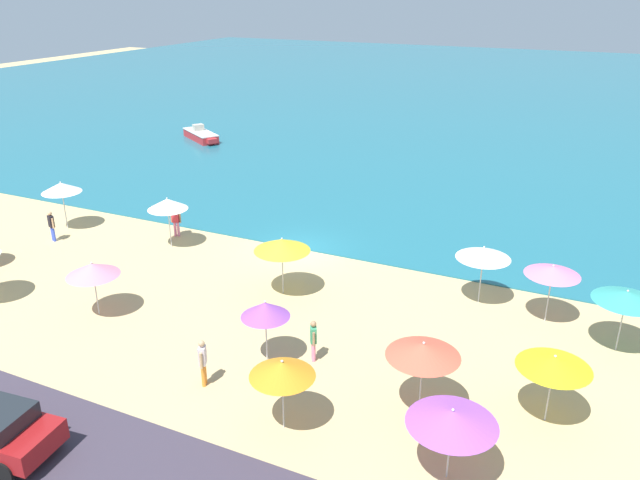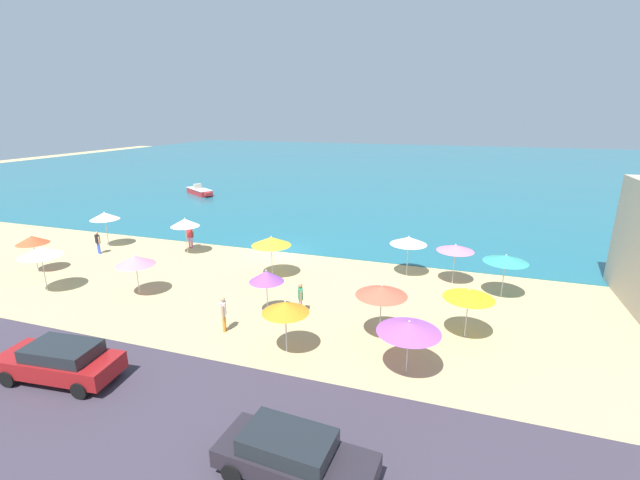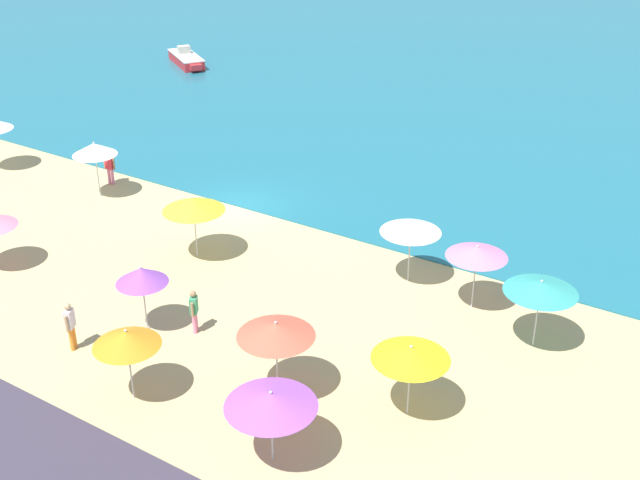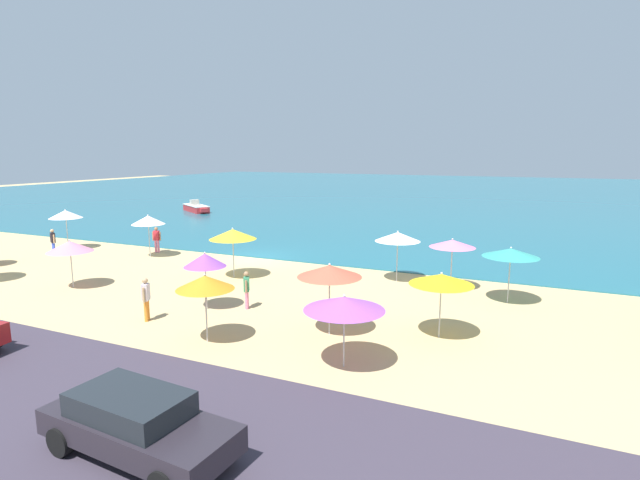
# 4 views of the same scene
# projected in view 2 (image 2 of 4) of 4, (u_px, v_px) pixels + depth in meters

# --- Properties ---
(ground_plane) EXTENTS (160.00, 160.00, 0.00)m
(ground_plane) POSITION_uv_depth(u_px,v_px,m) (280.00, 252.00, 31.09)
(ground_plane) COLOR tan
(sea) EXTENTS (150.00, 110.00, 0.05)m
(sea) POSITION_uv_depth(u_px,v_px,m) (396.00, 165.00, 81.11)
(sea) COLOR #1E6577
(sea) RESTS_ON ground_plane
(coastal_road) EXTENTS (80.00, 8.00, 0.06)m
(coastal_road) POSITION_uv_depth(u_px,v_px,m) (72.00, 407.00, 14.72)
(coastal_road) COLOR #3A3240
(coastal_road) RESTS_ON ground_plane
(beach_umbrella_0) EXTENTS (2.01, 2.01, 2.65)m
(beach_umbrella_0) POSITION_uv_depth(u_px,v_px,m) (185.00, 223.00, 30.04)
(beach_umbrella_0) COLOR #B2B2B7
(beach_umbrella_0) RESTS_ON ground_plane
(beach_umbrella_1) EXTENTS (2.28, 2.28, 2.60)m
(beach_umbrella_1) POSITION_uv_depth(u_px,v_px,m) (382.00, 291.00, 18.55)
(beach_umbrella_1) COLOR #B2B2B7
(beach_umbrella_1) RESTS_ON ground_plane
(beach_umbrella_2) EXTENTS (2.09, 2.09, 2.69)m
(beach_umbrella_2) POSITION_uv_depth(u_px,v_px,m) (105.00, 216.00, 31.74)
(beach_umbrella_2) COLOR #B2B2B7
(beach_umbrella_2) RESTS_ON ground_plane
(beach_umbrella_3) EXTENTS (1.73, 1.73, 2.42)m
(beach_umbrella_3) POSITION_uv_depth(u_px,v_px,m) (266.00, 276.00, 20.85)
(beach_umbrella_3) COLOR #B2B2B7
(beach_umbrella_3) RESTS_ON ground_plane
(beach_umbrella_5) EXTENTS (1.97, 1.97, 2.41)m
(beach_umbrella_5) POSITION_uv_depth(u_px,v_px,m) (285.00, 307.00, 17.49)
(beach_umbrella_5) COLOR #B2B2B7
(beach_umbrella_5) RESTS_ON ground_plane
(beach_umbrella_6) EXTENTS (1.88, 1.88, 2.45)m
(beach_umbrella_6) POSITION_uv_depth(u_px,v_px,m) (32.00, 240.00, 26.61)
(beach_umbrella_6) COLOR #B2B2B7
(beach_umbrella_6) RESTS_ON ground_plane
(beach_umbrella_7) EXTENTS (2.23, 2.23, 2.35)m
(beach_umbrella_7) POSITION_uv_depth(u_px,v_px,m) (469.00, 294.00, 18.73)
(beach_umbrella_7) COLOR #B2B2B7
(beach_umbrella_7) RESTS_ON ground_plane
(beach_umbrella_8) EXTENTS (2.25, 2.25, 2.57)m
(beach_umbrella_8) POSITION_uv_depth(u_px,v_px,m) (409.00, 241.00, 25.96)
(beach_umbrella_8) COLOR #B2B2B7
(beach_umbrella_8) RESTS_ON ground_plane
(beach_umbrella_9) EXTENTS (2.13, 2.13, 2.46)m
(beach_umbrella_9) POSITION_uv_depth(u_px,v_px,m) (455.00, 248.00, 24.73)
(beach_umbrella_9) COLOR #B2B2B7
(beach_umbrella_9) RESTS_ON ground_plane
(beach_umbrella_10) EXTENTS (2.24, 2.24, 2.67)m
(beach_umbrella_10) POSITION_uv_depth(u_px,v_px,m) (40.00, 252.00, 23.60)
(beach_umbrella_10) COLOR #B2B2B7
(beach_umbrella_10) RESTS_ON ground_plane
(beach_umbrella_11) EXTENTS (2.35, 2.35, 2.46)m
(beach_umbrella_11) POSITION_uv_depth(u_px,v_px,m) (506.00, 259.00, 22.92)
(beach_umbrella_11) COLOR #B2B2B7
(beach_umbrella_11) RESTS_ON ground_plane
(beach_umbrella_12) EXTENTS (2.10, 2.10, 2.34)m
(beach_umbrella_12) POSITION_uv_depth(u_px,v_px,m) (135.00, 260.00, 23.29)
(beach_umbrella_12) COLOR #B2B2B7
(beach_umbrella_12) RESTS_ON ground_plane
(beach_umbrella_13) EXTENTS (2.45, 2.45, 2.27)m
(beach_umbrella_13) POSITION_uv_depth(u_px,v_px,m) (409.00, 327.00, 16.09)
(beach_umbrella_13) COLOR #B2B2B7
(beach_umbrella_13) RESTS_ON ground_plane
(beach_umbrella_14) EXTENTS (2.41, 2.41, 2.60)m
(beach_umbrella_14) POSITION_uv_depth(u_px,v_px,m) (271.00, 241.00, 25.82)
(beach_umbrella_14) COLOR #B2B2B7
(beach_umbrella_14) RESTS_ON ground_plane
(bather_0) EXTENTS (0.55, 0.31, 1.65)m
(bather_0) POSITION_uv_depth(u_px,v_px,m) (190.00, 236.00, 31.81)
(bather_0) COLOR pink
(bather_0) RESTS_ON ground_plane
(bather_1) EXTENTS (0.35, 0.53, 1.70)m
(bather_1) POSITION_uv_depth(u_px,v_px,m) (224.00, 312.00, 19.59)
(bather_1) COLOR orange
(bather_1) RESTS_ON ground_plane
(bather_2) EXTENTS (0.53, 0.34, 1.63)m
(bather_2) POSITION_uv_depth(u_px,v_px,m) (98.00, 241.00, 30.47)
(bather_2) COLOR blue
(bather_2) RESTS_ON ground_plane
(bather_3) EXTENTS (0.37, 0.51, 1.58)m
(bather_3) POSITION_uv_depth(u_px,v_px,m) (300.00, 297.00, 21.43)
(bather_3) COLOR pink
(bather_3) RESTS_ON ground_plane
(parked_car_0) EXTENTS (4.52, 2.06, 1.39)m
(parked_car_0) POSITION_uv_depth(u_px,v_px,m) (293.00, 455.00, 11.63)
(parked_car_0) COLOR #27222A
(parked_car_0) RESTS_ON coastal_road
(parked_car_1) EXTENTS (4.69, 2.21, 1.46)m
(parked_car_1) POSITION_uv_depth(u_px,v_px,m) (60.00, 361.00, 15.98)
(parked_car_1) COLOR maroon
(parked_car_1) RESTS_ON coastal_road
(skiff_nearshore) EXTENTS (4.71, 3.67, 1.25)m
(skiff_nearshore) POSITION_uv_depth(u_px,v_px,m) (200.00, 191.00, 52.31)
(skiff_nearshore) COLOR #B82B2F
(skiff_nearshore) RESTS_ON sea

